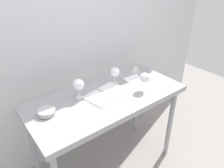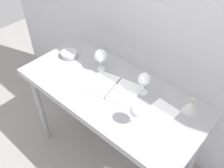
# 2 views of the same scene
# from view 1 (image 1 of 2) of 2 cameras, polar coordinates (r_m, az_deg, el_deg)

# --- Properties ---
(ground_plane) EXTENTS (6.00, 6.00, 0.00)m
(ground_plane) POSITION_cam_1_polar(r_m,az_deg,el_deg) (2.47, -1.18, -20.95)
(ground_plane) COLOR gray
(back_wall) EXTENTS (3.80, 0.04, 2.60)m
(back_wall) POSITION_cam_1_polar(r_m,az_deg,el_deg) (2.08, -9.82, 12.23)
(back_wall) COLOR silver
(back_wall) RESTS_ON ground_plane
(steel_counter) EXTENTS (1.40, 0.65, 0.90)m
(steel_counter) POSITION_cam_1_polar(r_m,az_deg,el_deg) (1.92, -1.31, -5.74)
(steel_counter) COLOR #97979C
(steel_counter) RESTS_ON ground_plane
(wine_glass_far_left) EXTENTS (0.10, 0.10, 0.18)m
(wine_glass_far_left) POSITION_cam_1_polar(r_m,az_deg,el_deg) (1.79, -9.07, -0.23)
(wine_glass_far_left) COLOR white
(wine_glass_far_left) RESTS_ON steel_counter
(wine_glass_near_right) EXTENTS (0.09, 0.09, 0.17)m
(wine_glass_near_right) POSITION_cam_1_polar(r_m,az_deg,el_deg) (1.91, 8.75, 1.57)
(wine_glass_near_right) COLOR white
(wine_glass_near_right) RESTS_ON steel_counter
(wine_glass_far_right) EXTENTS (0.09, 0.09, 0.17)m
(wine_glass_far_right) POSITION_cam_1_polar(r_m,az_deg,el_deg) (1.99, 0.81, 3.13)
(wine_glass_far_right) COLOR white
(wine_glass_far_right) RESTS_ON steel_counter
(open_notebook) EXTENTS (0.41, 0.31, 0.01)m
(open_notebook) POSITION_cam_1_polar(r_m,az_deg,el_deg) (1.87, -1.47, -2.69)
(open_notebook) COLOR white
(open_notebook) RESTS_ON steel_counter
(tasting_sheet_upper) EXTENTS (0.19, 0.29, 0.00)m
(tasting_sheet_upper) POSITION_cam_1_polar(r_m,az_deg,el_deg) (2.09, 7.12, 0.62)
(tasting_sheet_upper) COLOR white
(tasting_sheet_upper) RESTS_ON steel_counter
(tasting_bowl) EXTENTS (0.14, 0.14, 0.04)m
(tasting_bowl) POSITION_cam_1_polar(r_m,az_deg,el_deg) (1.70, -17.22, -7.14)
(tasting_bowl) COLOR #4C4C4C
(tasting_bowl) RESTS_ON steel_counter
(decanter_funnel) EXTENTS (0.11, 0.11, 0.13)m
(decanter_funnel) POSITION_cam_1_polar(r_m,az_deg,el_deg) (2.27, 6.35, 4.27)
(decanter_funnel) COLOR silver
(decanter_funnel) RESTS_ON steel_counter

